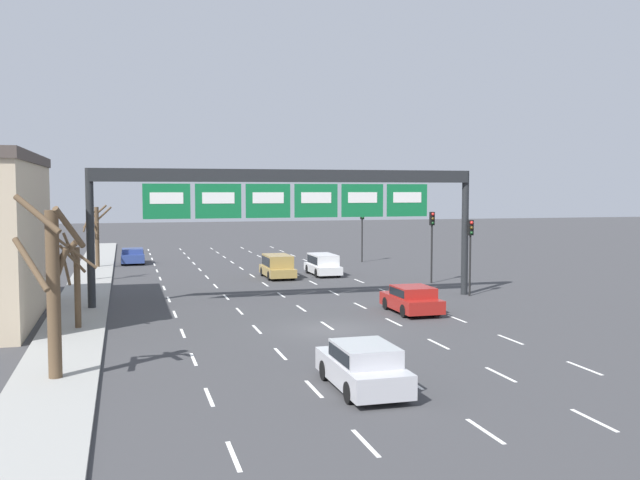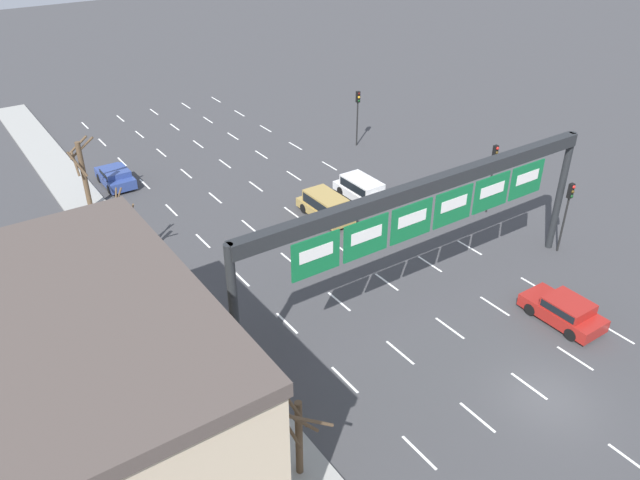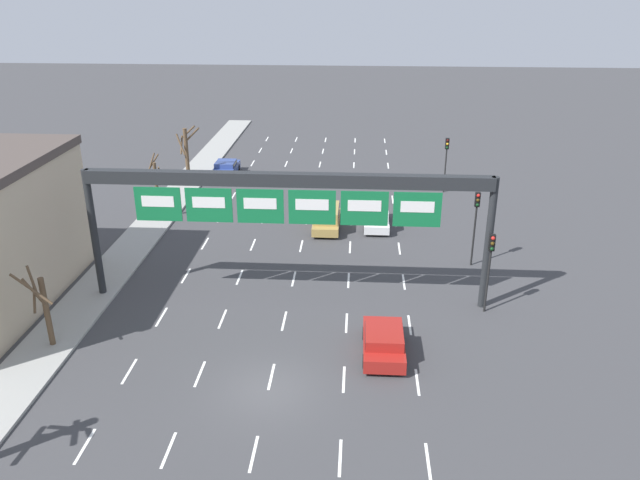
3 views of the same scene
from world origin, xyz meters
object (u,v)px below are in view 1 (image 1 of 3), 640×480
sign_gantry (291,191)px  car_red (412,299)px  car_silver (363,365)px  tree_bare_third (97,233)px  traffic_light_near_gantry (432,232)px  traffic_light_far_end (470,242)px  suv_gold (278,265)px  traffic_light_mid_block (362,224)px  suv_white (323,263)px  car_blue (133,255)px  tree_bare_second (92,245)px  tree_bare_closest (76,279)px  tree_bare_furthest (53,283)px

sign_gantry → car_red: bearing=-45.0°
car_silver → tree_bare_third: bearing=103.5°
car_red → traffic_light_near_gantry: 12.33m
car_red → tree_bare_third: tree_bare_third is taller
traffic_light_far_end → traffic_light_near_gantry: bearing=87.8°
suv_gold → traffic_light_near_gantry: size_ratio=0.91×
sign_gantry → traffic_light_mid_block: sign_gantry is taller
sign_gantry → traffic_light_far_end: size_ratio=4.83×
traffic_light_far_end → tree_bare_third: tree_bare_third is taller
car_silver → traffic_light_near_gantry: traffic_light_near_gantry is taller
suv_white → car_blue: (-13.46, 12.03, -0.16)m
traffic_light_mid_block → tree_bare_second: bearing=-161.2°
traffic_light_mid_block → tree_bare_closest: bearing=-130.9°
car_blue → tree_bare_third: (-2.76, -2.81, 2.16)m
tree_bare_closest → traffic_light_mid_block: bearing=49.1°
suv_white → car_blue: suv_white is taller
suv_gold → tree_bare_third: size_ratio=0.88×
suv_gold → tree_bare_furthest: size_ratio=0.73×
suv_gold → car_red: 16.50m
traffic_light_near_gantry → tree_bare_furthest: (-22.24, -19.68, -0.13)m
car_silver → traffic_light_near_gantry: bearing=61.1°
traffic_light_mid_block → tree_bare_second: size_ratio=0.97×
car_red → tree_bare_third: bearing=122.0°
traffic_light_mid_block → tree_bare_closest: size_ratio=1.08×
tree_bare_furthest → suv_gold: bearing=63.1°
traffic_light_near_gantry → tree_bare_furthest: size_ratio=0.80×
traffic_light_mid_block → tree_bare_second: 23.39m
car_silver → car_blue: size_ratio=1.14×
suv_gold → tree_bare_third: bearing=141.9°
car_red → traffic_light_mid_block: size_ratio=0.89×
tree_bare_furthest → tree_bare_closest: bearing=89.0°
car_silver → tree_bare_closest: 15.41m
sign_gantry → traffic_light_mid_block: bearing=61.2°
car_silver → tree_bare_furthest: bearing=159.6°
suv_gold → tree_bare_second: bearing=173.6°
suv_white → tree_bare_closest: (-16.22, -17.27, 1.47)m
sign_gantry → car_red: (5.13, -5.13, -5.49)m
car_silver → suv_white: size_ratio=1.01×
car_red → traffic_light_mid_block: 25.87m
suv_white → traffic_light_far_end: 13.70m
suv_white → tree_bare_second: bearing=177.5°
car_red → tree_bare_closest: (-16.24, -0.45, 1.60)m
car_blue → traffic_light_mid_block: 19.86m
traffic_light_near_gantry → tree_bare_closest: 24.69m
sign_gantry → suv_gold: sign_gantry is taller
car_red → traffic_light_near_gantry: traffic_light_near_gantry is taller
tree_bare_third → traffic_light_far_end: bearing=-44.5°
tree_bare_closest → tree_bare_third: 26.50m
tree_bare_third → traffic_light_near_gantry: bearing=-35.1°
suv_white → traffic_light_near_gantry: bearing=-47.0°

